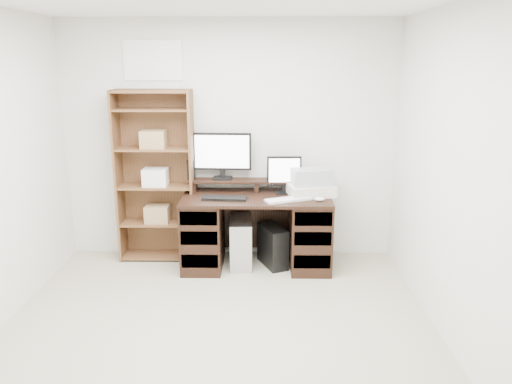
{
  "coord_description": "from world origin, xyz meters",
  "views": [
    {
      "loc": [
        0.35,
        -3.22,
        2.1
      ],
      "look_at": [
        0.29,
        1.43,
        0.85
      ],
      "focal_mm": 35.0,
      "sensor_mm": 36.0,
      "label": 1
    }
  ],
  "objects_px": {
    "desk": "(256,230)",
    "tower_silver": "(241,242)",
    "printer": "(311,190)",
    "tower_black": "(273,246)",
    "bookshelf": "(156,175)",
    "monitor_wide": "(222,153)",
    "monitor_small": "(284,173)"
  },
  "relations": [
    {
      "from": "monitor_wide",
      "to": "tower_black",
      "type": "bearing_deg",
      "value": -24.24
    },
    {
      "from": "desk",
      "to": "monitor_wide",
      "type": "xyz_separation_m",
      "value": [
        -0.36,
        0.27,
        0.75
      ]
    },
    {
      "from": "monitor_small",
      "to": "printer",
      "type": "distance_m",
      "value": 0.32
    },
    {
      "from": "printer",
      "to": "tower_black",
      "type": "distance_m",
      "value": 0.71
    },
    {
      "from": "monitor_small",
      "to": "tower_silver",
      "type": "xyz_separation_m",
      "value": [
        -0.45,
        -0.11,
        -0.71
      ]
    },
    {
      "from": "desk",
      "to": "monitor_small",
      "type": "bearing_deg",
      "value": 23.74
    },
    {
      "from": "desk",
      "to": "tower_silver",
      "type": "bearing_deg",
      "value": 173.5
    },
    {
      "from": "desk",
      "to": "tower_black",
      "type": "height_order",
      "value": "desk"
    },
    {
      "from": "printer",
      "to": "tower_black",
      "type": "relative_size",
      "value": 0.98
    },
    {
      "from": "tower_silver",
      "to": "bookshelf",
      "type": "height_order",
      "value": "bookshelf"
    },
    {
      "from": "desk",
      "to": "bookshelf",
      "type": "relative_size",
      "value": 0.83
    },
    {
      "from": "monitor_small",
      "to": "tower_black",
      "type": "height_order",
      "value": "monitor_small"
    },
    {
      "from": "desk",
      "to": "printer",
      "type": "bearing_deg",
      "value": 4.88
    },
    {
      "from": "monitor_small",
      "to": "bookshelf",
      "type": "bearing_deg",
      "value": 174.25
    },
    {
      "from": "tower_silver",
      "to": "tower_black",
      "type": "bearing_deg",
      "value": -5.66
    },
    {
      "from": "monitor_small",
      "to": "printer",
      "type": "height_order",
      "value": "monitor_small"
    },
    {
      "from": "monitor_wide",
      "to": "tower_silver",
      "type": "height_order",
      "value": "monitor_wide"
    },
    {
      "from": "printer",
      "to": "bookshelf",
      "type": "distance_m",
      "value": 1.62
    },
    {
      "from": "printer",
      "to": "tower_black",
      "type": "xyz_separation_m",
      "value": [
        -0.38,
        -0.04,
        -0.6
      ]
    },
    {
      "from": "monitor_small",
      "to": "bookshelf",
      "type": "distance_m",
      "value": 1.34
    },
    {
      "from": "bookshelf",
      "to": "desk",
      "type": "bearing_deg",
      "value": -11.39
    },
    {
      "from": "bookshelf",
      "to": "tower_black",
      "type": "bearing_deg",
      "value": -9.71
    },
    {
      "from": "printer",
      "to": "monitor_wide",
      "type": "bearing_deg",
      "value": 152.49
    },
    {
      "from": "desk",
      "to": "monitor_small",
      "type": "xyz_separation_m",
      "value": [
        0.28,
        0.13,
        0.57
      ]
    },
    {
      "from": "bookshelf",
      "to": "monitor_wide",
      "type": "bearing_deg",
      "value": 4.33
    },
    {
      "from": "monitor_wide",
      "to": "tower_silver",
      "type": "xyz_separation_m",
      "value": [
        0.2,
        -0.25,
        -0.89
      ]
    },
    {
      "from": "tower_silver",
      "to": "printer",
      "type": "bearing_deg",
      "value": -0.67
    },
    {
      "from": "monitor_small",
      "to": "tower_silver",
      "type": "relative_size",
      "value": 0.78
    },
    {
      "from": "monitor_small",
      "to": "printer",
      "type": "xyz_separation_m",
      "value": [
        0.27,
        -0.08,
        -0.15
      ]
    },
    {
      "from": "printer",
      "to": "tower_silver",
      "type": "height_order",
      "value": "printer"
    },
    {
      "from": "desk",
      "to": "printer",
      "type": "height_order",
      "value": "printer"
    },
    {
      "from": "monitor_wide",
      "to": "tower_silver",
      "type": "relative_size",
      "value": 1.24
    }
  ]
}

